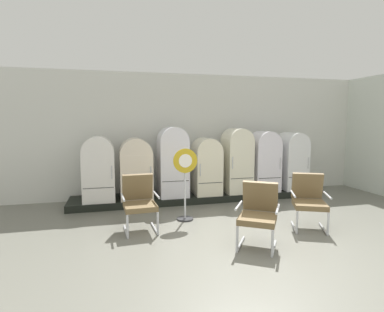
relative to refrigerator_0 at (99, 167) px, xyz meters
The scene contains 15 objects.
ground 3.89m from the refrigerator_0, 50.87° to the right, with size 12.00×10.00×0.05m, color #67675C.
back_wall 2.58m from the refrigerator_0, 17.07° to the left, with size 11.76×0.12×3.09m.
side_wall_right 7.09m from the refrigerator_0, ahead, with size 0.16×2.20×3.09m.
display_plinth 2.52m from the refrigerator_0, ahead, with size 6.15×0.95×0.16m, color black.
refrigerator_0 is the anchor object (origin of this frame).
refrigerator_1 0.81m from the refrigerator_0, ahead, with size 0.71×0.73×1.37m.
refrigerator_2 1.67m from the refrigerator_0, ahead, with size 0.66×0.69×1.62m.
refrigerator_3 2.49m from the refrigerator_0, ahead, with size 0.62×0.71×1.36m.
refrigerator_4 3.27m from the refrigerator_0, ahead, with size 0.62×0.71×1.58m.
refrigerator_5 4.00m from the refrigerator_0, ahead, with size 0.65×0.65×1.50m.
refrigerator_6 4.80m from the refrigerator_0, ahead, with size 0.62×0.73×1.46m.
armchair_left 1.87m from the refrigerator_0, 65.98° to the right, with size 0.64×0.70×0.97m.
armchair_right 4.38m from the refrigerator_0, 31.94° to the right, with size 0.78×0.84×0.97m.
armchair_center 3.77m from the refrigerator_0, 48.95° to the right, with size 0.82×0.86×0.97m.
sign_stand 2.14m from the refrigerator_0, 39.37° to the right, with size 0.47×0.32×1.40m.
Camera 1 is at (-2.05, -4.11, 1.91)m, focal length 28.94 mm.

